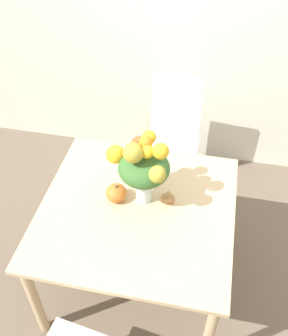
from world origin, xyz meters
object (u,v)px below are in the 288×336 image
at_px(pumpkin, 116,193).
at_px(turkey_figurine, 168,196).
at_px(dining_chair_near_window, 172,139).
at_px(flower_vase, 143,167).

distance_m(pumpkin, turkey_figurine, 0.31).
height_order(turkey_figurine, dining_chair_near_window, dining_chair_near_window).
bearing_deg(flower_vase, dining_chair_near_window, 86.46).
height_order(pumpkin, dining_chair_near_window, dining_chair_near_window).
relative_size(turkey_figurine, dining_chair_near_window, 0.11).
height_order(flower_vase, dining_chair_near_window, flower_vase).
xyz_separation_m(turkey_figurine, dining_chair_near_window, (-0.10, 0.85, -0.26)).
xyz_separation_m(pumpkin, turkey_figurine, (0.31, 0.05, -0.02)).
bearing_deg(turkey_figurine, pumpkin, -170.19).
xyz_separation_m(flower_vase, pumpkin, (-0.16, -0.03, -0.22)).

